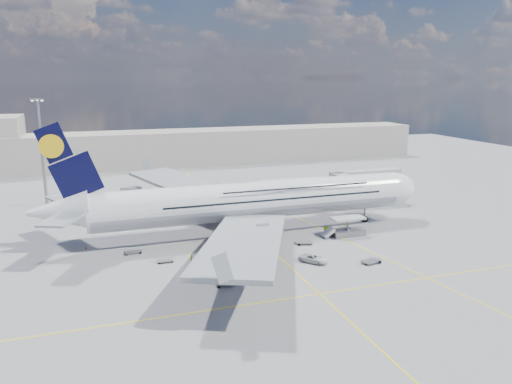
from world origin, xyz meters
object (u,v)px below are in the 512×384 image
object	(u,v)px
baggage_tug	(208,256)
service_van	(313,258)
cone_wing_left_inner	(172,224)
crew_van	(327,231)
crew_wing	(192,258)
crew_nose	(346,224)
crew_loader	(325,230)
dolly_row_b	(165,261)
dolly_nose_near	(304,242)
jet_bridge	(359,179)
cone_wing_right_outer	(236,271)
cone_nose	(409,206)
dolly_nose_far	(371,261)
light_mast	(42,152)
dolly_back	(133,252)
cone_wing_left_outer	(190,211)
dolly_row_a	(225,284)
dolly_row_c	(209,259)
crew_tug	(273,264)
airliner	(254,200)
catering_truck_inner	(159,202)
cone_tail	(86,248)
catering_truck_outer	(134,195)
cargo_loader	(346,229)
cone_wing_right_inner	(250,249)

from	to	relation	value
baggage_tug	service_van	xyz separation A→B (m)	(16.38, -6.41, -0.08)
service_van	cone_wing_left_inner	world-z (taller)	service_van
crew_van	crew_wing	bearing A→B (deg)	84.50
crew_nose	crew_loader	bearing A→B (deg)	150.66
dolly_row_b	dolly_nose_near	xyz separation A→B (m)	(25.75, 1.06, 0.04)
jet_bridge	cone_wing_right_outer	bearing A→B (deg)	-142.84
cone_nose	dolly_nose_far	bearing A→B (deg)	-133.80
light_mast	crew_loader	bearing A→B (deg)	-36.87
jet_bridge	dolly_back	bearing A→B (deg)	-164.01
crew_loader	cone_wing_left_inner	world-z (taller)	crew_loader
cone_wing_left_outer	cone_wing_right_outer	distance (m)	38.40
cone_wing_left_outer	dolly_row_b	bearing A→B (deg)	-108.62
dolly_row_a	crew_loader	size ratio (longest dim) A/B	1.71
dolly_row_b	dolly_row_c	bearing A→B (deg)	-27.04
crew_tug	cone_nose	bearing A→B (deg)	20.99
dolly_row_b	dolly_back	world-z (taller)	dolly_back
airliner	service_van	distance (m)	19.81
catering_truck_inner	crew_tug	size ratio (longest dim) A/B	3.35
dolly_nose_far	crew_loader	world-z (taller)	crew_loader
cone_tail	service_van	bearing A→B (deg)	-27.99
crew_van	crew_tug	size ratio (longest dim) A/B	0.93
dolly_back	cone_wing_left_inner	distance (m)	17.82
dolly_row_a	airliner	bearing A→B (deg)	84.35
crew_wing	cone_wing_left_inner	size ratio (longest dim) A/B	3.05
dolly_row_c	cone_wing_left_inner	bearing A→B (deg)	76.36
crew_nose	cone_nose	size ratio (longest dim) A/B	3.32
catering_truck_outer	crew_nose	world-z (taller)	catering_truck_outer
dolly_row_c	dolly_nose_near	bearing A→B (deg)	-4.70
jet_bridge	cargo_loader	world-z (taller)	jet_bridge
crew_tug	cone_wing_right_outer	world-z (taller)	crew_tug
cone_wing_left_outer	catering_truck_outer	bearing A→B (deg)	129.38
catering_truck_outer	cone_wing_left_inner	xyz separation A→B (m)	(5.58, -22.68, -1.57)
catering_truck_outer	dolly_row_c	bearing A→B (deg)	-44.47
dolly_back	crew_van	distance (m)	36.79
dolly_row_a	cone_wing_right_outer	world-z (taller)	cone_wing_right_outer
dolly_nose_far	cone_wing_left_inner	size ratio (longest dim) A/B	6.97
dolly_back	dolly_row_a	bearing A→B (deg)	-64.44
catering_truck_outer	cone_wing_right_outer	world-z (taller)	catering_truck_outer
light_mast	dolly_nose_far	world-z (taller)	light_mast
service_van	cone_wing_right_inner	xyz separation A→B (m)	(-8.19, 8.93, -0.38)
crew_loader	crew_tug	world-z (taller)	crew_tug
catering_truck_outer	cone_nose	xyz separation A→B (m)	(61.57, -25.83, -1.58)
dolly_row_a	cone_wing_right_outer	xyz separation A→B (m)	(3.11, 4.55, -0.04)
airliner	cone_wing_left_inner	xyz separation A→B (m)	(-14.58, 10.84, -6.62)
dolly_back	cone_wing_left_outer	size ratio (longest dim) A/B	6.07
catering_truck_inner	crew_wing	world-z (taller)	catering_truck_inner
crew_tug	crew_loader	bearing A→B (deg)	31.16
service_van	dolly_row_a	bearing A→B (deg)	154.89
jet_bridge	service_van	xyz separation A→B (m)	(-25.33, -29.28, -6.18)
airliner	crew_loader	distance (m)	15.18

